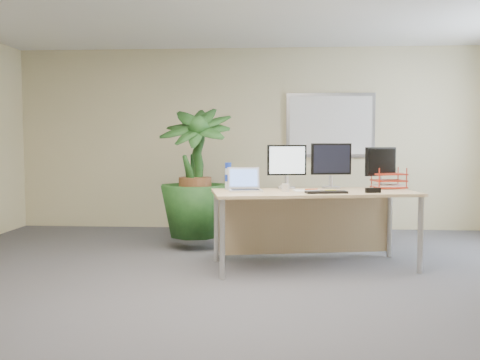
# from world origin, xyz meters

# --- Properties ---
(floor) EXTENTS (8.00, 8.00, 0.00)m
(floor) POSITION_xyz_m (0.00, 0.00, 0.00)
(floor) COLOR #444448
(floor) RESTS_ON ground
(back_wall) EXTENTS (7.00, 0.04, 2.70)m
(back_wall) POSITION_xyz_m (0.00, 4.00, 1.35)
(back_wall) COLOR beige
(back_wall) RESTS_ON floor
(whiteboard) EXTENTS (1.30, 0.04, 0.95)m
(whiteboard) POSITION_xyz_m (1.20, 3.97, 1.55)
(whiteboard) COLOR #A9A9AE
(whiteboard) RESTS_ON back_wall
(desk) EXTENTS (2.19, 1.23, 0.79)m
(desk) POSITION_xyz_m (0.77, 1.62, 0.62)
(desk) COLOR tan
(desk) RESTS_ON floor
(floor_plant) EXTENTS (0.93, 0.93, 1.50)m
(floor_plant) POSITION_xyz_m (-0.59, 2.42, 0.75)
(floor_plant) COLOR #163D16
(floor_plant) RESTS_ON floor
(monitor_left) EXTENTS (0.43, 0.19, 0.48)m
(monitor_left) POSITION_xyz_m (0.51, 1.79, 1.07)
(monitor_left) COLOR #B3B3B8
(monitor_left) RESTS_ON desk
(monitor_right) EXTENTS (0.44, 0.20, 0.49)m
(monitor_right) POSITION_xyz_m (1.00, 1.86, 1.08)
(monitor_right) COLOR #B3B3B8
(monitor_right) RESTS_ON desk
(monitor_dark) EXTENTS (0.37, 0.24, 0.45)m
(monitor_dark) POSITION_xyz_m (1.54, 1.90, 1.05)
(monitor_dark) COLOR #B3B3B8
(monitor_dark) RESTS_ON desk
(laptop) EXTENTS (0.38, 0.35, 0.24)m
(laptop) POSITION_xyz_m (0.07, 1.50, 0.85)
(laptop) COLOR white
(laptop) RESTS_ON desk
(keyboard) EXTENTS (0.43, 0.21, 0.02)m
(keyboard) POSITION_xyz_m (0.89, 1.28, 0.81)
(keyboard) COLOR black
(keyboard) RESTS_ON desk
(coffee_mug) EXTENTS (0.11, 0.07, 0.08)m
(coffee_mug) POSITION_xyz_m (0.49, 1.40, 0.84)
(coffee_mug) COLOR beige
(coffee_mug) RESTS_ON desk
(spiral_notebook) EXTENTS (0.30, 0.24, 0.01)m
(spiral_notebook) POSITION_xyz_m (0.72, 1.47, 0.80)
(spiral_notebook) COLOR white
(spiral_notebook) RESTS_ON desk
(orange_pen) EXTENTS (0.14, 0.08, 0.01)m
(orange_pen) POSITION_xyz_m (0.76, 1.51, 0.81)
(orange_pen) COLOR #E85319
(orange_pen) RESTS_ON spiral_notebook
(yellow_highlighter) EXTENTS (0.12, 0.04, 0.02)m
(yellow_highlighter) POSITION_xyz_m (0.96, 1.50, 0.80)
(yellow_highlighter) COLOR #F0F419
(yellow_highlighter) RESTS_ON desk
(water_bottle) EXTENTS (0.07, 0.07, 0.29)m
(water_bottle) POSITION_xyz_m (-0.11, 1.65, 0.93)
(water_bottle) COLOR silver
(water_bottle) RESTS_ON desk
(letter_tray) EXTENTS (0.38, 0.31, 0.16)m
(letter_tray) POSITION_xyz_m (1.63, 1.88, 0.87)
(letter_tray) COLOR red
(letter_tray) RESTS_ON desk
(stapler) EXTENTS (0.16, 0.07, 0.05)m
(stapler) POSITION_xyz_m (1.36, 1.35, 0.82)
(stapler) COLOR black
(stapler) RESTS_ON desk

